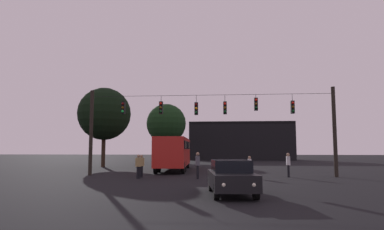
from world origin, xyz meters
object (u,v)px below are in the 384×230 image
object	(u,v)px
city_bus	(174,150)
tree_left_silhouette	(104,114)
car_near_right	(231,177)
pedestrian_crossing_left	(138,165)
tree_behind_building	(166,124)
pedestrian_trailing	(288,163)
pedestrian_crossing_center	(141,165)
pedestrian_crossing_right	(250,166)
pedestrian_near_bus	(198,164)

from	to	relation	value
city_bus	tree_left_silhouette	bearing A→B (deg)	147.72
tree_left_silhouette	car_near_right	bearing A→B (deg)	-57.90
pedestrian_crossing_left	tree_behind_building	size ratio (longest dim) A/B	0.18
city_bus	pedestrian_trailing	distance (m)	11.37
pedestrian_crossing_left	pedestrian_crossing_center	distance (m)	0.98
car_near_right	pedestrian_trailing	xyz separation A→B (m)	(4.35, 9.72, 0.18)
pedestrian_trailing	tree_left_silhouette	distance (m)	22.35
city_bus	pedestrian_trailing	xyz separation A→B (m)	(9.23, -6.58, -0.89)
city_bus	tree_left_silhouette	distance (m)	11.23
pedestrian_crossing_left	pedestrian_trailing	xyz separation A→B (m)	(10.46, 2.06, 0.06)
car_near_right	pedestrian_trailing	distance (m)	10.65
pedestrian_trailing	tree_left_silhouette	world-z (taller)	tree_left_silhouette
pedestrian_crossing_right	pedestrian_trailing	world-z (taller)	pedestrian_trailing
car_near_right	pedestrian_crossing_left	bearing A→B (deg)	128.59
car_near_right	pedestrian_crossing_left	size ratio (longest dim) A/B	2.74
pedestrian_crossing_right	tree_left_silhouette	size ratio (longest dim) A/B	0.17
pedestrian_crossing_right	pedestrian_trailing	size ratio (longest dim) A/B	0.88
car_near_right	pedestrian_crossing_center	distance (m)	10.60
city_bus	pedestrian_crossing_left	distance (m)	8.77
tree_behind_building	pedestrian_crossing_center	bearing A→B (deg)	-84.12
pedestrian_trailing	pedestrian_near_bus	bearing A→B (deg)	-163.06
tree_left_silhouette	tree_behind_building	size ratio (longest dim) A/B	1.00
pedestrian_crossing_center	pedestrian_near_bus	bearing A→B (deg)	-12.03
tree_left_silhouette	pedestrian_crossing_right	bearing A→B (deg)	-40.24
pedestrian_crossing_left	pedestrian_trailing	size ratio (longest dim) A/B	0.95
pedestrian_crossing_center	pedestrian_crossing_right	size ratio (longest dim) A/B	1.06
pedestrian_crossing_right	tree_left_silhouette	distance (m)	20.63
city_bus	pedestrian_crossing_right	world-z (taller)	city_bus
city_bus	car_near_right	world-z (taller)	city_bus
city_bus	pedestrian_near_bus	world-z (taller)	city_bus
pedestrian_crossing_center	pedestrian_trailing	distance (m)	10.54
pedestrian_crossing_center	tree_behind_building	world-z (taller)	tree_behind_building
pedestrian_crossing_left	tree_behind_building	world-z (taller)	tree_behind_building
pedestrian_crossing_right	tree_left_silhouette	xyz separation A→B (m)	(-15.26, 12.91, 5.13)
tree_behind_building	pedestrian_crossing_left	bearing A→B (deg)	-84.28
tree_left_silhouette	tree_behind_building	distance (m)	15.30
pedestrian_trailing	tree_left_silhouette	bearing A→B (deg)	146.06
city_bus	tree_behind_building	world-z (taller)	tree_behind_building
pedestrian_trailing	tree_left_silhouette	xyz separation A→B (m)	(-18.07, 12.16, 5.00)
car_near_right	pedestrian_crossing_center	world-z (taller)	pedestrian_crossing_center
pedestrian_crossing_right	pedestrian_trailing	distance (m)	2.92
car_near_right	tree_behind_building	world-z (taller)	tree_behind_building
tree_left_silhouette	pedestrian_trailing	bearing A→B (deg)	-33.94
pedestrian_crossing_center	pedestrian_crossing_right	distance (m)	7.67
car_near_right	pedestrian_crossing_center	xyz separation A→B (m)	(-6.13, 8.64, 0.10)
tree_left_silhouette	tree_behind_building	bearing A→B (deg)	72.00
pedestrian_crossing_center	tree_left_silhouette	size ratio (longest dim) A/B	0.18
pedestrian_trailing	car_near_right	bearing A→B (deg)	-114.09
car_near_right	pedestrian_trailing	size ratio (longest dim) A/B	2.60
pedestrian_crossing_right	tree_left_silhouette	bearing A→B (deg)	139.76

